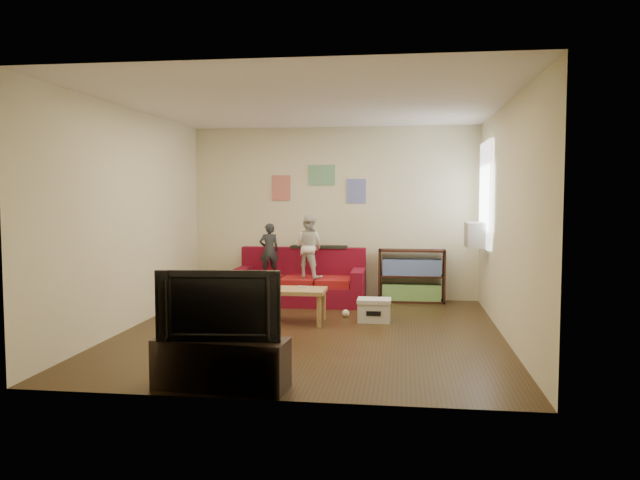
# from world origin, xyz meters

# --- Properties ---
(room_shell) EXTENTS (4.52, 5.02, 2.72)m
(room_shell) POSITION_xyz_m (0.00, 0.00, 1.35)
(room_shell) COLOR #3A2813
(room_shell) RESTS_ON ground
(sofa) EXTENTS (1.94, 0.89, 0.85)m
(sofa) POSITION_xyz_m (-0.45, 1.98, 0.29)
(sofa) COLOR maroon
(sofa) RESTS_ON ground
(child_a) EXTENTS (0.34, 0.28, 0.81)m
(child_a) POSITION_xyz_m (-0.90, 1.81, 0.81)
(child_a) COLOR #23272A
(child_a) RESTS_ON sofa
(child_b) EXTENTS (0.56, 0.51, 0.94)m
(child_b) POSITION_xyz_m (-0.30, 1.81, 0.88)
(child_b) COLOR silver
(child_b) RESTS_ON sofa
(coffee_table) EXTENTS (0.99, 0.54, 0.44)m
(coffee_table) POSITION_xyz_m (-0.39, 0.50, 0.38)
(coffee_table) COLOR tan
(coffee_table) RESTS_ON ground
(remote) EXTENTS (0.19, 0.11, 0.02)m
(remote) POSITION_xyz_m (-0.64, 0.38, 0.45)
(remote) COLOR black
(remote) RESTS_ON coffee_table
(game_controller) EXTENTS (0.15, 0.09, 0.03)m
(game_controller) POSITION_xyz_m (-0.19, 0.55, 0.46)
(game_controller) COLOR silver
(game_controller) RESTS_ON coffee_table
(bookshelf) EXTENTS (1.01, 0.30, 0.81)m
(bookshelf) POSITION_xyz_m (1.22, 2.28, 0.36)
(bookshelf) COLOR black
(bookshelf) RESTS_ON ground
(window) EXTENTS (0.04, 1.08, 1.48)m
(window) POSITION_xyz_m (2.22, 1.65, 1.64)
(window) COLOR white
(window) RESTS_ON room_shell
(ac_unit) EXTENTS (0.28, 0.55, 0.35)m
(ac_unit) POSITION_xyz_m (2.10, 1.65, 1.08)
(ac_unit) COLOR #B7B2A3
(ac_unit) RESTS_ON window
(artwork_left) EXTENTS (0.30, 0.01, 0.40)m
(artwork_left) POSITION_xyz_m (-0.85, 2.48, 1.75)
(artwork_left) COLOR #D87266
(artwork_left) RESTS_ON room_shell
(artwork_center) EXTENTS (0.42, 0.01, 0.32)m
(artwork_center) POSITION_xyz_m (-0.20, 2.48, 1.95)
(artwork_center) COLOR #72B27F
(artwork_center) RESTS_ON room_shell
(artwork_right) EXTENTS (0.30, 0.01, 0.38)m
(artwork_right) POSITION_xyz_m (0.35, 2.48, 1.70)
(artwork_right) COLOR #727FCC
(artwork_right) RESTS_ON room_shell
(file_box) EXTENTS (0.43, 0.33, 0.30)m
(file_box) POSITION_xyz_m (0.72, 0.72, 0.15)
(file_box) COLOR silver
(file_box) RESTS_ON ground
(tv_stand) EXTENTS (1.17, 0.47, 0.43)m
(tv_stand) POSITION_xyz_m (-0.44, -2.25, 0.21)
(tv_stand) COLOR #33261F
(tv_stand) RESTS_ON ground
(television) EXTENTS (1.05, 0.24, 0.60)m
(television) POSITION_xyz_m (-0.44, -2.25, 0.73)
(television) COLOR black
(television) RESTS_ON tv_stand
(tissue) EXTENTS (0.12, 0.12, 0.10)m
(tissue) POSITION_xyz_m (0.33, 0.97, 0.05)
(tissue) COLOR beige
(tissue) RESTS_ON ground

